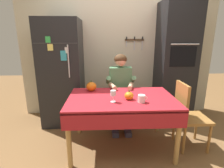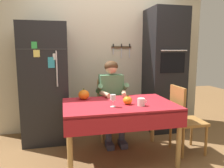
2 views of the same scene
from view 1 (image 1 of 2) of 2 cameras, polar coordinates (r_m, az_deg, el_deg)
The scene contains 12 objects.
ground_plane at distance 2.58m, azimuth 3.07°, elevation -20.77°, with size 10.00×10.00×0.00m, color brown.
back_wall_assembly at distance 3.44m, azimuth 1.99°, elevation 11.62°, with size 3.70×0.13×2.60m.
refrigerator at distance 3.18m, azimuth -15.79°, elevation 3.49°, with size 0.68×0.71×1.80m.
wall_oven at distance 3.36m, azimuth 19.81°, elevation 6.37°, with size 0.60×0.64×2.10m.
dining_table at distance 2.33m, azimuth 3.12°, elevation -6.44°, with size 1.40×0.90×0.74m.
chair_behind_person at distance 3.12m, azimuth 2.41°, elevation -3.55°, with size 0.40×0.40×0.93m.
seated_person at distance 2.88m, azimuth 2.79°, elevation -0.49°, with size 0.47×0.55×1.25m.
chair_right_side at distance 2.62m, azimuth 23.38°, elevation -8.67°, with size 0.40×0.40×0.93m.
coffee_mug at distance 2.16m, azimuth 9.65°, elevation -4.73°, with size 0.12×0.09×0.09m.
wine_glass at distance 2.11m, azimuth 0.39°, elevation -3.21°, with size 0.07×0.07×0.15m.
pumpkin_large at distance 2.59m, azimuth -6.74°, elevation -0.80°, with size 0.15×0.15×0.15m.
pumpkin_medium at distance 2.23m, azimuth 5.56°, elevation -3.81°, with size 0.11×0.11×0.12m.
Camera 1 is at (-0.23, -2.08, 1.51)m, focal length 28.03 mm.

